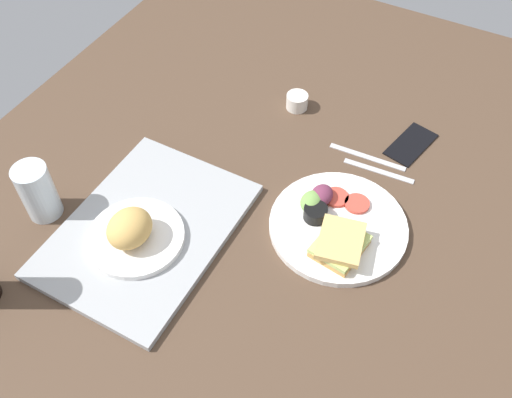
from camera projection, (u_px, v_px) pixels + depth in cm
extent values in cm
cube|color=#4C3828|center=(264.00, 226.00, 126.26)|extent=(190.00, 150.00, 3.00)
cube|color=#9EA0A3|center=(147.00, 230.00, 122.70)|extent=(45.19, 33.26, 1.60)
cylinder|color=white|center=(136.00, 237.00, 119.63)|extent=(20.50, 20.50, 1.40)
ellipsoid|color=tan|center=(130.00, 228.00, 115.94)|extent=(10.22, 8.82, 6.97)
cylinder|color=white|center=(338.00, 226.00, 123.34)|extent=(30.06, 30.06, 1.60)
cube|color=tan|center=(340.00, 247.00, 118.02)|extent=(12.16, 10.46, 1.40)
cube|color=#B2C66B|center=(340.00, 244.00, 117.09)|extent=(12.32, 10.67, 1.00)
cube|color=#DBB266|center=(341.00, 241.00, 116.16)|extent=(12.63, 11.09, 1.40)
cylinder|color=#D14738|center=(357.00, 204.00, 125.74)|extent=(5.60, 5.60, 0.80)
cylinder|color=#D14738|center=(336.00, 197.00, 126.92)|extent=(5.60, 5.60, 0.80)
cylinder|color=black|center=(315.00, 213.00, 122.71)|extent=(5.20, 5.20, 3.00)
cylinder|color=#EFEACC|center=(316.00, 210.00, 121.86)|extent=(4.26, 4.26, 0.60)
ellipsoid|color=#729E4C|center=(312.00, 202.00, 124.32)|extent=(6.00, 4.80, 3.60)
ellipsoid|color=#6B2D47|center=(322.00, 195.00, 125.47)|extent=(6.00, 4.80, 3.60)
cylinder|color=silver|center=(38.00, 192.00, 121.61)|extent=(7.48, 7.48, 13.71)
cylinder|color=silver|center=(297.00, 101.00, 147.31)|extent=(5.60, 5.60, 4.00)
cube|color=#B7B7BC|center=(379.00, 171.00, 134.32)|extent=(2.53, 17.06, 0.50)
cube|color=#B7B7BC|center=(367.00, 157.00, 137.19)|extent=(2.25, 19.04, 0.50)
cube|color=black|center=(411.00, 144.00, 139.79)|extent=(15.66, 10.29, 0.80)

